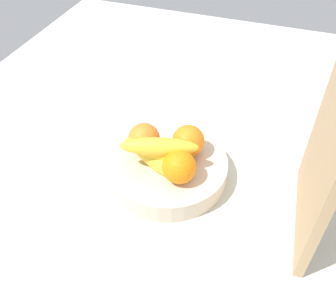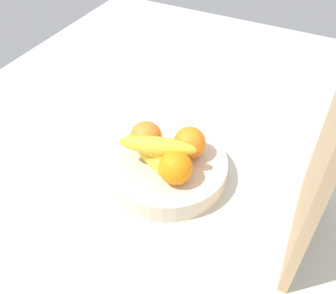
% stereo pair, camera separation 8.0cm
% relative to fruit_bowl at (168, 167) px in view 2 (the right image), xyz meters
% --- Properties ---
extents(ground_plane, '(1.80, 1.40, 0.03)m').
position_rel_fruit_bowl_xyz_m(ground_plane, '(0.00, -0.01, -0.04)').
color(ground_plane, beige).
extents(fruit_bowl, '(0.28, 0.28, 0.05)m').
position_rel_fruit_bowl_xyz_m(fruit_bowl, '(0.00, 0.00, 0.00)').
color(fruit_bowl, beige).
rests_on(fruit_bowl, ground_plane).
extents(orange_front_left, '(0.07, 0.07, 0.07)m').
position_rel_fruit_bowl_xyz_m(orange_front_left, '(-0.04, 0.04, 0.06)').
color(orange_front_left, orange).
rests_on(orange_front_left, fruit_bowl).
extents(orange_front_right, '(0.07, 0.07, 0.07)m').
position_rel_fruit_bowl_xyz_m(orange_front_right, '(-0.01, -0.06, 0.06)').
color(orange_front_right, orange).
rests_on(orange_front_right, fruit_bowl).
extents(orange_center, '(0.07, 0.07, 0.07)m').
position_rel_fruit_bowl_xyz_m(orange_center, '(0.05, 0.04, 0.06)').
color(orange_center, orange).
rests_on(orange_center, fruit_bowl).
extents(banana_bunch, '(0.11, 0.18, 0.08)m').
position_rel_fruit_bowl_xyz_m(banana_bunch, '(0.03, -0.01, 0.07)').
color(banana_bunch, yellow).
rests_on(banana_bunch, fruit_bowl).
extents(cutting_board, '(0.28, 0.03, 0.36)m').
position_rel_fruit_bowl_xyz_m(cutting_board, '(0.03, 0.31, 0.16)').
color(cutting_board, tan).
rests_on(cutting_board, ground_plane).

